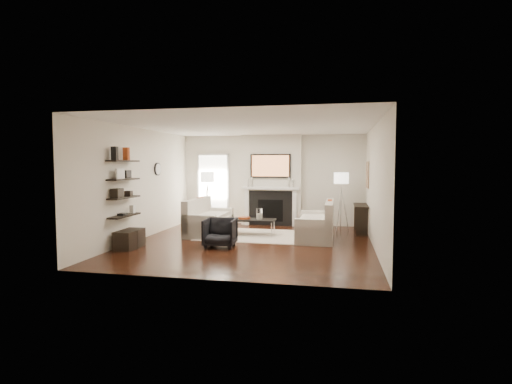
% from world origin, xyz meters
% --- Properties ---
extents(room_envelope, '(6.00, 6.00, 6.00)m').
position_xyz_m(room_envelope, '(0.00, 0.00, 1.35)').
color(room_envelope, black).
rests_on(room_envelope, ground).
extents(chimney_breast, '(1.80, 0.25, 2.70)m').
position_xyz_m(chimney_breast, '(0.00, 2.88, 1.35)').
color(chimney_breast, silver).
rests_on(chimney_breast, floor).
extents(fireplace_surround, '(1.30, 0.02, 1.04)m').
position_xyz_m(fireplace_surround, '(0.00, 2.74, 0.52)').
color(fireplace_surround, black).
rests_on(fireplace_surround, floor).
extents(firebox, '(0.75, 0.02, 0.65)m').
position_xyz_m(firebox, '(0.00, 2.73, 0.45)').
color(firebox, black).
rests_on(firebox, floor).
extents(mantel_pilaster_l, '(0.12, 0.08, 1.10)m').
position_xyz_m(mantel_pilaster_l, '(-0.72, 2.71, 0.55)').
color(mantel_pilaster_l, white).
rests_on(mantel_pilaster_l, floor).
extents(mantel_pilaster_r, '(0.12, 0.08, 1.10)m').
position_xyz_m(mantel_pilaster_r, '(0.72, 2.71, 0.55)').
color(mantel_pilaster_r, white).
rests_on(mantel_pilaster_r, floor).
extents(mantel_shelf, '(1.70, 0.18, 0.07)m').
position_xyz_m(mantel_shelf, '(0.00, 2.69, 1.12)').
color(mantel_shelf, white).
rests_on(mantel_shelf, chimney_breast).
extents(tv_body, '(1.20, 0.06, 0.70)m').
position_xyz_m(tv_body, '(0.00, 2.71, 1.78)').
color(tv_body, black).
rests_on(tv_body, chimney_breast).
extents(tv_screen, '(1.10, 0.00, 0.62)m').
position_xyz_m(tv_screen, '(0.00, 2.68, 1.78)').
color(tv_screen, '#BF723F').
rests_on(tv_screen, tv_body).
extents(candlestick_l_tall, '(0.04, 0.04, 0.30)m').
position_xyz_m(candlestick_l_tall, '(-0.55, 2.70, 1.30)').
color(candlestick_l_tall, silver).
rests_on(candlestick_l_tall, mantel_shelf).
extents(candlestick_l_short, '(0.04, 0.04, 0.24)m').
position_xyz_m(candlestick_l_short, '(-0.68, 2.70, 1.27)').
color(candlestick_l_short, silver).
rests_on(candlestick_l_short, mantel_shelf).
extents(candlestick_r_tall, '(0.04, 0.04, 0.30)m').
position_xyz_m(candlestick_r_tall, '(0.55, 2.70, 1.30)').
color(candlestick_r_tall, silver).
rests_on(candlestick_r_tall, mantel_shelf).
extents(candlestick_r_short, '(0.04, 0.04, 0.24)m').
position_xyz_m(candlestick_r_short, '(0.68, 2.70, 1.27)').
color(candlestick_r_short, silver).
rests_on(candlestick_r_short, mantel_shelf).
extents(hallway_panel, '(0.90, 0.02, 2.10)m').
position_xyz_m(hallway_panel, '(-1.85, 2.98, 1.05)').
color(hallway_panel, white).
rests_on(hallway_panel, floor).
extents(door_trim_l, '(0.06, 0.06, 2.16)m').
position_xyz_m(door_trim_l, '(-2.33, 2.96, 1.05)').
color(door_trim_l, white).
rests_on(door_trim_l, floor).
extents(door_trim_r, '(0.06, 0.06, 2.16)m').
position_xyz_m(door_trim_r, '(-1.37, 2.96, 1.05)').
color(door_trim_r, white).
rests_on(door_trim_r, floor).
extents(door_trim_top, '(1.02, 0.06, 0.06)m').
position_xyz_m(door_trim_top, '(-1.85, 2.96, 2.13)').
color(door_trim_top, white).
rests_on(door_trim_top, wall_back).
extents(rug, '(2.60, 2.00, 0.01)m').
position_xyz_m(rug, '(-0.18, 0.99, 0.01)').
color(rug, '#C2B09E').
rests_on(rug, floor).
extents(loveseat_left_base, '(0.85, 1.80, 0.42)m').
position_xyz_m(loveseat_left_base, '(-1.34, 1.02, 0.21)').
color(loveseat_left_base, beige).
rests_on(loveseat_left_base, floor).
extents(loveseat_left_back, '(0.18, 1.80, 0.80)m').
position_xyz_m(loveseat_left_back, '(-1.68, 1.02, 0.53)').
color(loveseat_left_back, beige).
rests_on(loveseat_left_back, floor).
extents(loveseat_left_arm_n, '(0.85, 0.18, 0.60)m').
position_xyz_m(loveseat_left_arm_n, '(-1.34, 0.21, 0.30)').
color(loveseat_left_arm_n, beige).
rests_on(loveseat_left_arm_n, floor).
extents(loveseat_left_arm_s, '(0.85, 0.18, 0.60)m').
position_xyz_m(loveseat_left_arm_s, '(-1.34, 1.83, 0.30)').
color(loveseat_left_arm_s, beige).
rests_on(loveseat_left_arm_s, floor).
extents(loveseat_left_cushion, '(0.63, 1.44, 0.10)m').
position_xyz_m(loveseat_left_cushion, '(-1.29, 1.02, 0.47)').
color(loveseat_left_cushion, beige).
rests_on(loveseat_left_cushion, loveseat_left_base).
extents(pillow_left_orange, '(0.10, 0.42, 0.42)m').
position_xyz_m(pillow_left_orange, '(-1.68, 1.32, 0.73)').
color(pillow_left_orange, '#9C3813').
rests_on(pillow_left_orange, loveseat_left_cushion).
extents(pillow_left_charcoal, '(0.10, 0.40, 0.40)m').
position_xyz_m(pillow_left_charcoal, '(-1.68, 0.72, 0.72)').
color(pillow_left_charcoal, black).
rests_on(pillow_left_charcoal, loveseat_left_cushion).
extents(loveseat_right_base, '(0.85, 1.80, 0.42)m').
position_xyz_m(loveseat_right_base, '(1.44, 0.84, 0.21)').
color(loveseat_right_base, beige).
rests_on(loveseat_right_base, floor).
extents(loveseat_right_back, '(0.18, 1.80, 0.80)m').
position_xyz_m(loveseat_right_back, '(1.77, 0.84, 0.53)').
color(loveseat_right_back, beige).
rests_on(loveseat_right_back, floor).
extents(loveseat_right_arm_n, '(0.85, 0.18, 0.60)m').
position_xyz_m(loveseat_right_arm_n, '(1.44, 0.03, 0.30)').
color(loveseat_right_arm_n, beige).
rests_on(loveseat_right_arm_n, floor).
extents(loveseat_right_arm_s, '(0.85, 0.18, 0.60)m').
position_xyz_m(loveseat_right_arm_s, '(1.44, 1.65, 0.30)').
color(loveseat_right_arm_s, beige).
rests_on(loveseat_right_arm_s, floor).
extents(loveseat_right_cushion, '(0.63, 1.44, 0.10)m').
position_xyz_m(loveseat_right_cushion, '(1.39, 0.84, 0.47)').
color(loveseat_right_cushion, beige).
rests_on(loveseat_right_cushion, loveseat_right_base).
extents(pillow_right_orange, '(0.10, 0.42, 0.42)m').
position_xyz_m(pillow_right_orange, '(1.77, 1.14, 0.73)').
color(pillow_right_orange, '#9C3813').
rests_on(pillow_right_orange, loveseat_right_cushion).
extents(pillow_right_charcoal, '(0.10, 0.40, 0.40)m').
position_xyz_m(pillow_right_charcoal, '(1.77, 0.54, 0.72)').
color(pillow_right_charcoal, black).
rests_on(pillow_right_charcoal, loveseat_right_cushion).
extents(coffee_table, '(1.10, 0.55, 0.04)m').
position_xyz_m(coffee_table, '(-0.15, 1.03, 0.40)').
color(coffee_table, black).
rests_on(coffee_table, floor).
extents(coffee_leg_nw, '(0.02, 0.02, 0.38)m').
position_xyz_m(coffee_leg_nw, '(-0.65, 0.81, 0.19)').
color(coffee_leg_nw, silver).
rests_on(coffee_leg_nw, floor).
extents(coffee_leg_ne, '(0.02, 0.02, 0.38)m').
position_xyz_m(coffee_leg_ne, '(0.35, 0.81, 0.19)').
color(coffee_leg_ne, silver).
rests_on(coffee_leg_ne, floor).
extents(coffee_leg_sw, '(0.02, 0.02, 0.38)m').
position_xyz_m(coffee_leg_sw, '(-0.65, 1.25, 0.19)').
color(coffee_leg_sw, silver).
rests_on(coffee_leg_sw, floor).
extents(coffee_leg_se, '(0.02, 0.02, 0.38)m').
position_xyz_m(coffee_leg_se, '(0.35, 1.25, 0.19)').
color(coffee_leg_se, silver).
rests_on(coffee_leg_se, floor).
extents(hurricane_glass, '(0.16, 0.16, 0.28)m').
position_xyz_m(hurricane_glass, '(0.00, 1.03, 0.56)').
color(hurricane_glass, white).
rests_on(hurricane_glass, coffee_table).
extents(hurricane_candle, '(0.11, 0.11, 0.16)m').
position_xyz_m(hurricane_candle, '(0.00, 1.03, 0.50)').
color(hurricane_candle, white).
rests_on(hurricane_candle, coffee_table).
extents(copper_bowl, '(0.31, 0.31, 0.05)m').
position_xyz_m(copper_bowl, '(-0.40, 1.03, 0.45)').
color(copper_bowl, '#9F401A').
rests_on(copper_bowl, coffee_table).
extents(armchair, '(0.72, 0.68, 0.70)m').
position_xyz_m(armchair, '(-0.58, -0.53, 0.35)').
color(armchair, black).
rests_on(armchair, floor).
extents(lamp_left_post, '(0.02, 0.02, 1.20)m').
position_xyz_m(lamp_left_post, '(-1.85, 2.39, 0.60)').
color(lamp_left_post, silver).
rests_on(lamp_left_post, floor).
extents(lamp_left_shade, '(0.40, 0.40, 0.30)m').
position_xyz_m(lamp_left_shade, '(-1.85, 2.39, 1.45)').
color(lamp_left_shade, white).
rests_on(lamp_left_shade, lamp_left_post).
extents(lamp_left_leg_a, '(0.25, 0.02, 1.23)m').
position_xyz_m(lamp_left_leg_a, '(-1.74, 2.39, 0.60)').
color(lamp_left_leg_a, silver).
rests_on(lamp_left_leg_a, floor).
extents(lamp_left_leg_b, '(0.14, 0.22, 1.23)m').
position_xyz_m(lamp_left_leg_b, '(-1.91, 2.49, 0.60)').
color(lamp_left_leg_b, silver).
rests_on(lamp_left_leg_b, floor).
extents(lamp_left_leg_c, '(0.14, 0.22, 1.23)m').
position_xyz_m(lamp_left_leg_c, '(-1.91, 2.29, 0.60)').
color(lamp_left_leg_c, silver).
rests_on(lamp_left_leg_c, floor).
extents(lamp_right_post, '(0.02, 0.02, 1.20)m').
position_xyz_m(lamp_right_post, '(2.05, 2.26, 0.60)').
color(lamp_right_post, silver).
rests_on(lamp_right_post, floor).
extents(lamp_right_shade, '(0.40, 0.40, 0.30)m').
position_xyz_m(lamp_right_shade, '(2.05, 2.26, 1.45)').
color(lamp_right_shade, white).
rests_on(lamp_right_shade, lamp_right_post).
extents(lamp_right_leg_a, '(0.25, 0.02, 1.23)m').
position_xyz_m(lamp_right_leg_a, '(2.16, 2.26, 0.60)').
color(lamp_right_leg_a, silver).
rests_on(lamp_right_leg_a, floor).
extents(lamp_right_leg_b, '(0.14, 0.22, 1.23)m').
position_xyz_m(lamp_right_leg_b, '(2.00, 2.36, 0.60)').
color(lamp_right_leg_b, silver).
rests_on(lamp_right_leg_b, floor).
extents(lamp_right_leg_c, '(0.14, 0.22, 1.23)m').
position_xyz_m(lamp_right_leg_c, '(1.99, 2.17, 0.60)').
color(lamp_right_leg_c, silver).
rests_on(lamp_right_leg_c, floor).
extents(console_top, '(0.35, 1.20, 0.04)m').
position_xyz_m(console_top, '(2.57, 1.99, 0.73)').
color(console_top, black).
rests_on(console_top, floor).
extents(console_leg_n, '(0.30, 0.04, 0.71)m').
position_xyz_m(console_leg_n, '(2.57, 1.44, 0.35)').
color(console_leg_n, black).
rests_on(console_leg_n, floor).
extents(console_leg_s, '(0.30, 0.04, 0.71)m').
position_xyz_m(console_leg_s, '(2.57, 2.54, 0.35)').
color(console_leg_s, black).
rests_on(console_leg_s, floor).
extents(wall_art, '(0.03, 0.70, 0.70)m').
position_xyz_m(wall_art, '(2.73, 2.05, 1.55)').
color(wall_art, '#A87D54').
rests_on(wall_art, wall_right).
extents(shelf_bottom, '(0.25, 1.00, 0.03)m').
position_xyz_m(shelf_bottom, '(-2.62, -1.00, 0.70)').
color(shelf_bottom, black).
rests_on(shelf_bottom, wall_left).
extents(shelf_lower, '(0.25, 1.00, 0.04)m').
position_xyz_m(shelf_lower, '(-2.62, -1.00, 1.10)').
color(shelf_lower, black).
rests_on(shelf_lower, wall_left).
extents(shelf_upper, '(0.25, 1.00, 0.04)m').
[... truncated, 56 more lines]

